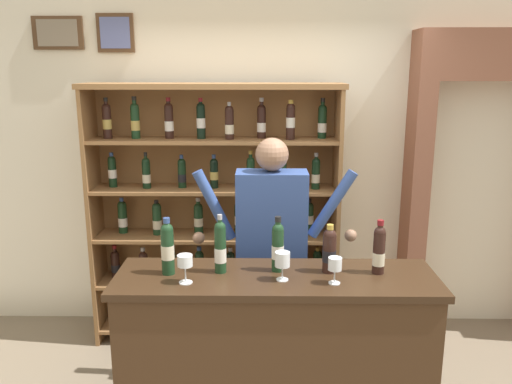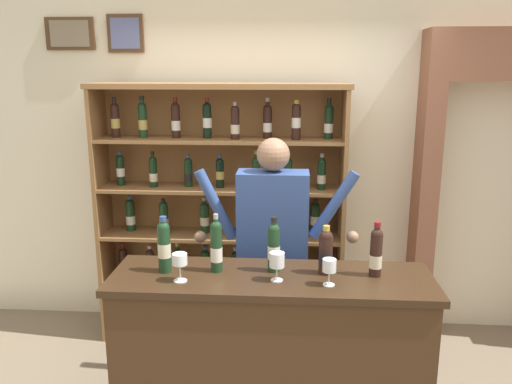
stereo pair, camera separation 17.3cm
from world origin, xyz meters
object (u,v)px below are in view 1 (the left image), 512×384
(tasting_counter, at_px, (275,361))
(tasting_bottle_prosecco, at_px, (220,247))
(wine_glass_right, at_px, (184,262))
(tasting_bottle_riserva, at_px, (167,247))
(tasting_bottle_grappa, at_px, (329,250))
(shopkeeper, at_px, (271,235))
(tasting_bottle_brunello, at_px, (277,246))
(wine_shelf, at_px, (215,209))
(tasting_bottle_bianco, at_px, (378,249))
(wine_glass_center, at_px, (334,265))
(wine_glass_left, at_px, (282,261))

(tasting_counter, height_order, tasting_bottle_prosecco, tasting_bottle_prosecco)
(wine_glass_right, bearing_deg, tasting_bottle_prosecco, 41.37)
(tasting_bottle_riserva, xyz_separation_m, tasting_bottle_grappa, (0.89, 0.04, -0.02))
(shopkeeper, bearing_deg, tasting_counter, -88.56)
(tasting_bottle_brunello, bearing_deg, wine_shelf, 111.01)
(wine_shelf, relative_size, tasting_bottle_brunello, 6.46)
(wine_shelf, distance_m, tasting_bottle_riserva, 1.25)
(tasting_bottle_grappa, bearing_deg, wine_shelf, 121.68)
(tasting_counter, xyz_separation_m, tasting_bottle_brunello, (0.01, 0.07, 0.67))
(tasting_bottle_riserva, bearing_deg, wine_glass_right, -48.20)
(shopkeeper, xyz_separation_m, tasting_bottle_bianco, (0.58, -0.55, 0.10))
(tasting_bottle_brunello, distance_m, tasting_bottle_bianco, 0.56)
(tasting_bottle_bianco, relative_size, wine_glass_right, 1.97)
(tasting_bottle_riserva, bearing_deg, tasting_bottle_prosecco, 5.24)
(wine_glass_center, bearing_deg, wine_glass_right, -179.86)
(wine_glass_center, bearing_deg, tasting_counter, 161.25)
(tasting_counter, relative_size, shopkeeper, 1.03)
(tasting_bottle_prosecco, height_order, tasting_bottle_grappa, tasting_bottle_prosecco)
(wine_shelf, xyz_separation_m, tasting_bottle_brunello, (0.45, -1.18, 0.11))
(tasting_bottle_brunello, relative_size, tasting_bottle_grappa, 1.14)
(tasting_bottle_prosecco, xyz_separation_m, wine_glass_right, (-0.17, -0.15, -0.03))
(wine_glass_center, relative_size, wine_glass_right, 0.93)
(tasting_bottle_prosecco, bearing_deg, tasting_bottle_bianco, -0.21)
(tasting_bottle_brunello, xyz_separation_m, wine_glass_left, (0.02, -0.13, -0.04))
(shopkeeper, xyz_separation_m, wine_glass_right, (-0.47, -0.70, 0.08))
(tasting_bottle_prosecco, relative_size, tasting_bottle_brunello, 1.05)
(tasting_counter, xyz_separation_m, tasting_bottle_prosecco, (-0.31, 0.05, 0.67))
(wine_shelf, xyz_separation_m, tasting_bottle_riserva, (-0.15, -1.23, 0.12))
(tasting_bottle_riserva, bearing_deg, tasting_bottle_grappa, 2.28)
(tasting_bottle_brunello, distance_m, tasting_bottle_grappa, 0.29)
(wine_shelf, bearing_deg, tasting_bottle_grappa, -58.32)
(tasting_bottle_prosecco, height_order, wine_glass_center, tasting_bottle_prosecco)
(tasting_bottle_bianco, bearing_deg, wine_glass_right, -171.87)
(tasting_counter, height_order, tasting_bottle_riserva, tasting_bottle_riserva)
(shopkeeper, relative_size, wine_glass_center, 11.88)
(wine_shelf, height_order, tasting_counter, wine_shelf)
(shopkeeper, bearing_deg, tasting_bottle_riserva, -135.46)
(tasting_bottle_brunello, bearing_deg, shopkeeper, 92.80)
(tasting_bottle_prosecco, bearing_deg, wine_glass_right, -138.63)
(wine_glass_center, bearing_deg, wine_glass_left, 171.30)
(tasting_bottle_riserva, height_order, tasting_bottle_bianco, tasting_bottle_riserva)
(tasting_bottle_prosecco, xyz_separation_m, tasting_bottle_grappa, (0.60, 0.01, -0.02))
(wine_glass_center, xyz_separation_m, wine_glass_right, (-0.78, -0.00, 0.02))
(tasting_bottle_bianco, bearing_deg, wine_glass_left, -168.80)
(tasting_bottle_riserva, xyz_separation_m, wine_glass_right, (0.11, -0.13, -0.04))
(wine_glass_left, distance_m, wine_glass_right, 0.51)
(wine_shelf, bearing_deg, tasting_bottle_riserva, -96.91)
(shopkeeper, height_order, tasting_bottle_grappa, shopkeeper)
(wine_shelf, distance_m, tasting_bottle_bianco, 1.58)
(shopkeeper, relative_size, wine_glass_left, 10.87)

